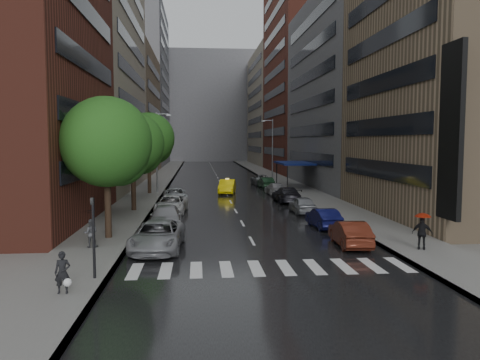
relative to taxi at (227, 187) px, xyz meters
name	(u,v)px	position (x,y,z in m)	size (l,w,h in m)	color
ground	(261,258)	(-0.11, -29.31, -0.79)	(220.00, 220.00, 0.00)	gray
road	(218,179)	(-0.11, 20.69, -0.79)	(14.00, 140.00, 0.01)	black
sidewalk_left	(161,179)	(-9.11, 20.69, -0.72)	(4.00, 140.00, 0.15)	gray
sidewalk_right	(275,178)	(8.89, 20.69, -0.72)	(4.00, 140.00, 0.15)	gray
crosswalk	(271,268)	(0.09, -31.31, -0.78)	(13.15, 2.80, 0.01)	silver
buildings_left	(128,82)	(-15.11, 29.47, 15.19)	(8.00, 108.00, 38.00)	maroon
buildings_right	(303,88)	(14.89, 27.39, 14.24)	(8.05, 109.10, 36.00)	#937A5B
building_far	(208,107)	(-0.11, 88.69, 15.21)	(40.00, 14.00, 32.00)	slate
tree_near	(106,142)	(-8.71, -24.18, 5.11)	(5.41, 5.41, 8.62)	#382619
tree_mid	(133,144)	(-8.71, -12.88, 4.95)	(5.27, 5.27, 8.39)	#382619
tree_far	(149,138)	(-8.71, 0.05, 5.44)	(5.72, 5.72, 9.11)	#382619
taxi	(227,187)	(0.00, 0.00, 0.00)	(1.68, 4.82, 1.59)	yellow
parked_cars_left	(168,212)	(-5.51, -18.17, -0.05)	(2.96, 25.56, 1.58)	gray
parked_cars_right	(284,194)	(5.29, -6.78, -0.09)	(2.56, 42.24, 1.52)	#4F1B0F
ped_bag_walker	(63,273)	(-8.46, -34.67, 0.14)	(0.67, 0.47, 1.62)	black
ped_black_umbrella	(91,225)	(-9.17, -26.79, 0.61)	(0.96, 0.98, 2.09)	#46474B
ped_red_umbrella	(422,228)	(8.66, -28.95, 0.53)	(1.12, 0.87, 2.01)	black
traffic_light	(93,230)	(-7.71, -32.72, 1.43)	(0.18, 0.15, 3.45)	black
street_lamp_left	(157,150)	(-7.83, 0.69, 4.10)	(1.74, 0.22, 9.00)	gray
street_lamp_right	(272,148)	(7.61, 15.69, 4.10)	(1.74, 0.22, 9.00)	gray
awning	(294,163)	(8.87, 5.69, 2.34)	(4.00, 8.00, 3.12)	navy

